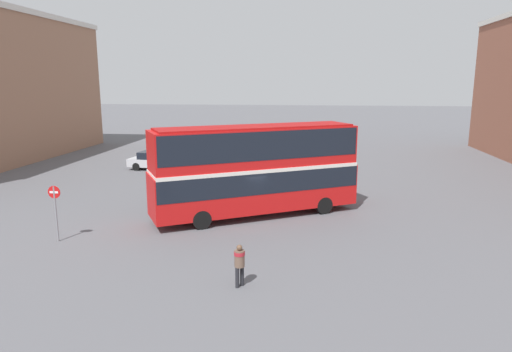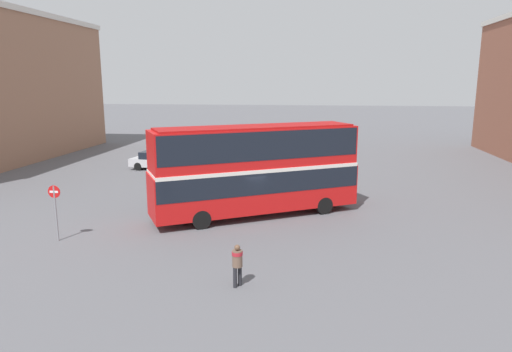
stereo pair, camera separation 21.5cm
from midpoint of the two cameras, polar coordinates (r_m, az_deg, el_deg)
ground_plane at (r=25.08m, az=-1.14°, el=-5.19°), size 240.00×240.00×0.00m
double_decker_bus at (r=24.77m, az=0.25°, el=1.34°), size 11.21×7.84×4.98m
pedestrian_foreground at (r=16.67m, az=-1.97°, el=-10.58°), size 0.55×0.55×1.60m
parked_car_kerb_near at (r=38.91m, az=0.81°, el=2.11°), size 4.49×2.16×1.56m
parked_car_kerb_far at (r=39.36m, az=-12.06°, el=1.93°), size 4.75×2.43×1.51m
parked_car_side_street at (r=33.77m, az=-3.93°, el=0.65°), size 4.13×2.09×1.62m
no_entry_sign at (r=22.93m, az=-23.56°, el=-3.28°), size 0.59×0.08×2.65m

